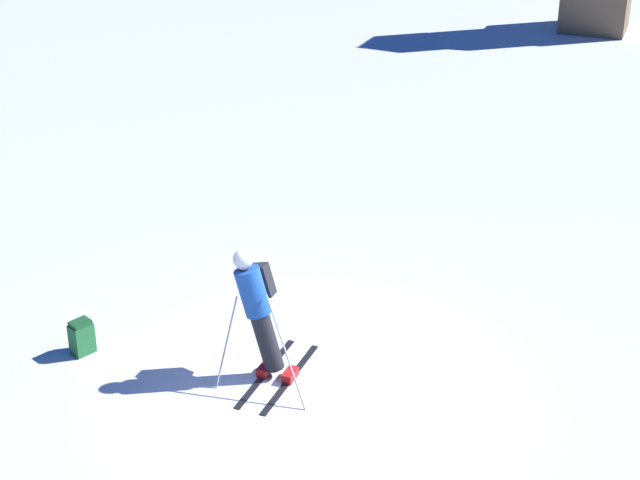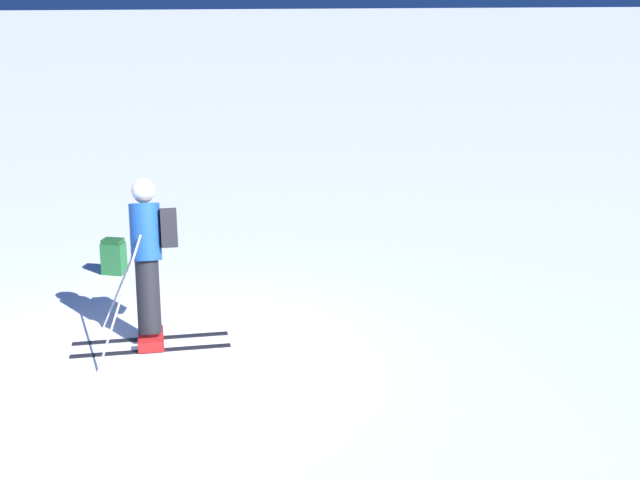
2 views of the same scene
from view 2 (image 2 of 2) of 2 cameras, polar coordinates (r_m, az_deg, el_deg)
ground_plane at (r=9.82m, az=-10.66°, el=-7.45°), size 300.00×300.00×0.00m
skier at (r=10.09m, az=-10.90°, el=-0.70°), size 1.29×1.75×1.84m
spare_backpack at (r=12.66m, az=-13.07°, el=-1.05°), size 0.32×0.36×0.50m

